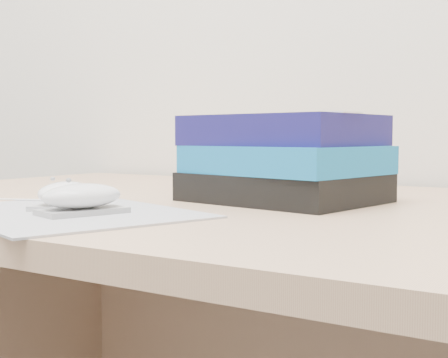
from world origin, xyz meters
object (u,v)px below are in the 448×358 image
Objects in this scene: book_stack at (284,159)px; pouch at (248,155)px; mouse_rear at (65,195)px; mouse_front at (82,199)px.

book_stack is 0.17m from pouch.
pouch reaches higher than book_stack.
book_stack reaches higher than mouse_rear.
book_stack is at bearing -41.51° from pouch.
mouse_front is 0.39m from pouch.
mouse_front is 0.31m from book_stack.
book_stack is at bearing 65.05° from mouse_front.
pouch is (-0.12, 0.11, 0.00)m from book_stack.
book_stack is (0.13, 0.28, 0.04)m from mouse_front.
pouch is at bearing 89.24° from mouse_front.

